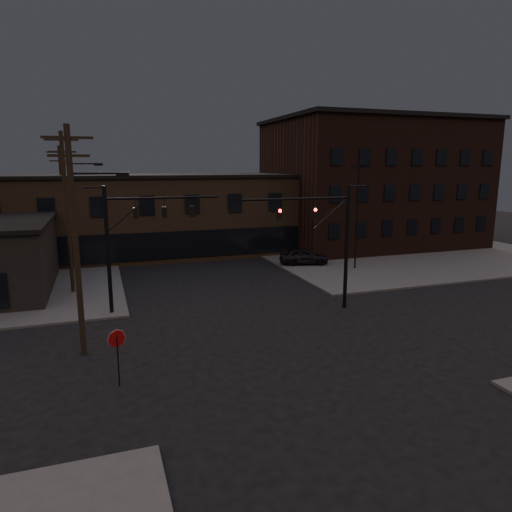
{
  "coord_description": "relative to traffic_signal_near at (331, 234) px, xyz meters",
  "views": [
    {
      "loc": [
        -8.36,
        -20.77,
        9.14
      ],
      "look_at": [
        0.94,
        6.18,
        3.5
      ],
      "focal_mm": 32.0,
      "sensor_mm": 36.0,
      "label": 1
    }
  ],
  "objects": [
    {
      "name": "ground",
      "position": [
        -5.36,
        -4.5,
        -4.93
      ],
      "size": [
        140.0,
        140.0,
        0.0
      ],
      "primitive_type": "plane",
      "color": "black",
      "rests_on": "ground"
    },
    {
      "name": "sidewalk_ne",
      "position": [
        16.64,
        17.5,
        -4.86
      ],
      "size": [
        30.0,
        30.0,
        0.15
      ],
      "primitive_type": "cube",
      "color": "#474744",
      "rests_on": "ground"
    },
    {
      "name": "building_row",
      "position": [
        -5.36,
        23.5,
        -0.93
      ],
      "size": [
        40.0,
        12.0,
        8.0
      ],
      "primitive_type": "cube",
      "color": "brown",
      "rests_on": "ground"
    },
    {
      "name": "building_right",
      "position": [
        16.64,
        21.5,
        2.07
      ],
      "size": [
        22.0,
        16.0,
        14.0
      ],
      "primitive_type": "cube",
      "color": "black",
      "rests_on": "ground"
    },
    {
      "name": "traffic_signal_near",
      "position": [
        0.0,
        0.0,
        0.0
      ],
      "size": [
        7.12,
        0.24,
        8.0
      ],
      "color": "black",
      "rests_on": "ground"
    },
    {
      "name": "traffic_signal_far",
      "position": [
        -12.07,
        3.5,
        0.08
      ],
      "size": [
        7.12,
        0.24,
        8.0
      ],
      "color": "black",
      "rests_on": "ground"
    },
    {
      "name": "stop_sign",
      "position": [
        -13.36,
        -6.49,
        -3.09
      ],
      "size": [
        0.72,
        0.33,
        2.48
      ],
      "color": "black",
      "rests_on": "ground"
    },
    {
      "name": "utility_pole_near",
      "position": [
        -14.79,
        -2.5,
        0.94
      ],
      "size": [
        3.7,
        0.28,
        11.0
      ],
      "color": "black",
      "rests_on": "ground"
    },
    {
      "name": "utility_pole_mid",
      "position": [
        -15.79,
        9.5,
        1.19
      ],
      "size": [
        3.7,
        0.28,
        11.5
      ],
      "color": "black",
      "rests_on": "ground"
    },
    {
      "name": "utility_pole_far",
      "position": [
        -16.86,
        21.5,
        0.85
      ],
      "size": [
        2.2,
        0.28,
        11.0
      ],
      "color": "black",
      "rests_on": "ground"
    },
    {
      "name": "lot_light_a",
      "position": [
        7.64,
        9.5,
        0.58
      ],
      "size": [
        1.5,
        0.28,
        9.14
      ],
      "color": "black",
      "rests_on": "ground"
    },
    {
      "name": "lot_light_b",
      "position": [
        13.64,
        14.5,
        0.58
      ],
      "size": [
        1.5,
        0.28,
        9.14
      ],
      "color": "black",
      "rests_on": "ground"
    },
    {
      "name": "parked_car_lot_a",
      "position": [
        4.02,
        12.52,
        -4.02
      ],
      "size": [
        4.81,
        2.96,
        1.53
      ],
      "primitive_type": "imported",
      "rotation": [
        0.0,
        0.0,
        1.29
      ],
      "color": "black",
      "rests_on": "sidewalk_ne"
    },
    {
      "name": "parked_car_lot_b",
      "position": [
        13.08,
        18.22,
        -4.1
      ],
      "size": [
        4.94,
        2.63,
        1.36
      ],
      "primitive_type": "imported",
      "rotation": [
        0.0,
        0.0,
        1.41
      ],
      "color": "silver",
      "rests_on": "sidewalk_ne"
    },
    {
      "name": "car_crossing",
      "position": [
        -3.8,
        19.82,
        -4.21
      ],
      "size": [
        3.14,
        4.66,
        1.45
      ],
      "primitive_type": "imported",
      "rotation": [
        0.0,
        0.0,
        -0.4
      ],
      "color": "black",
      "rests_on": "ground"
    }
  ]
}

